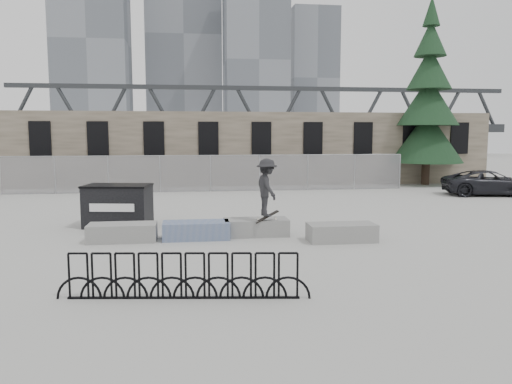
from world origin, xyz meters
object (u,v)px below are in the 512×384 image
Objects in this scene: dumpster at (118,205)px; spruce_tree at (428,108)px; planter_far_left at (122,232)px; bike_rack at (183,277)px; skateboarder at (267,188)px; planter_center_right at (256,226)px; planter_offset at (342,232)px; planter_center_left at (196,230)px; suv at (490,183)px.

spruce_tree reaches higher than dumpster.
planter_far_left is 5.82m from bike_rack.
planter_center_right is at bearing 28.42° from skateboarder.
planter_center_right is 5.02m from dumpster.
planter_far_left is 1.00× the size of planter_offset.
planter_center_left is at bearing -134.94° from spruce_tree.
planter_center_left is at bearing -32.78° from dumpster.
planter_offset is at bearing -25.91° from planter_center_right.
planter_far_left is at bearing 78.66° from skateboarder.
planter_far_left is at bearing -178.79° from planter_center_left.
spruce_tree is 2.47× the size of suv.
planter_far_left is at bearing -175.60° from planter_center_right.
planter_far_left is 4.52m from skateboarder.
planter_far_left is 1.00× the size of planter_center_right.
skateboarder is at bearing -2.17° from planter_center_left.
dumpster is 1.21× the size of skateboarder.
planter_center_right and planter_offset have the same top height.
suv is (0.76, -5.64, -4.10)m from spruce_tree.
dumpster is at bearing 137.34° from planter_center_left.
skateboarder reaches higher than dumpster.
dumpster is (-2.63, 2.43, 0.44)m from planter_center_left.
planter_offset is (4.29, -0.91, 0.00)m from planter_center_left.
dumpster is 0.49× the size of bike_rack.
planter_far_left is at bearing 108.66° from bike_rack.
skateboarder is (2.48, 5.48, 1.11)m from bike_rack.
planter_center_right is 19.62m from spruce_tree.
skateboarder is (-2.13, 0.82, 1.26)m from planter_offset.
bike_rack is at bearing -63.96° from dumpster.
suv is at bearing -82.31° from spruce_tree.
planter_far_left is 4.07m from planter_center_right.
planter_far_left is 22.65m from spruce_tree.
planter_center_right is 0.17× the size of spruce_tree.
dumpster reaches higher than planter_center_right.
bike_rack reaches higher than planter_center_right.
skateboarder reaches higher than planter_center_left.
dumpster is (-4.51, 2.16, 0.44)m from planter_center_right.
planter_offset is at bearing -123.52° from spruce_tree.
suv is (17.93, 6.50, -0.08)m from dumpster.
planter_center_left is 17.72m from suv.
bike_rack reaches higher than planter_far_left.
suv is 15.96m from skateboarder.
planter_center_left is 4.38m from planter_offset.
suv is (15.30, 8.93, 0.36)m from planter_center_left.
planter_offset is (6.47, -0.86, 0.00)m from planter_far_left.
skateboarder is (-13.14, -9.01, 0.91)m from suv.
suv is at bearing -66.44° from skateboarder.
planter_offset is at bearing -7.57° from planter_far_left.
planter_offset is at bearing -122.03° from skateboarder.
spruce_tree is 7.02m from suv.
planter_center_left is 1.01× the size of skateboarder.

